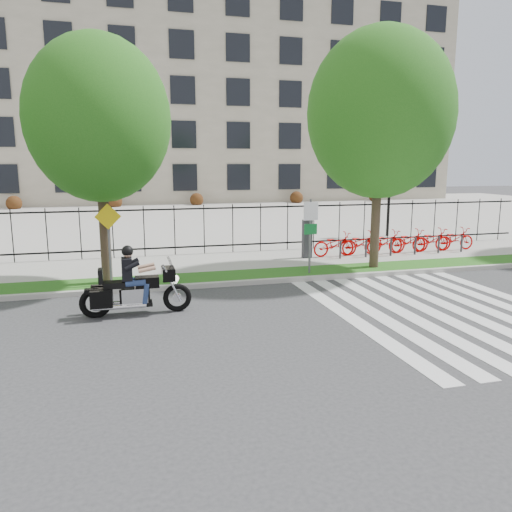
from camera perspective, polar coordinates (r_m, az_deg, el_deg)
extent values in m
plane|color=#313133|center=(11.99, 1.35, -8.03)|extent=(120.00, 120.00, 0.00)
cube|color=#A9A89F|center=(15.79, -2.88, -3.16)|extent=(60.00, 0.20, 0.15)
cube|color=#235B16|center=(16.59, -3.51, -2.48)|extent=(60.00, 1.50, 0.15)
cube|color=#AFABA3|center=(18.99, -5.04, -0.83)|extent=(60.00, 3.50, 0.15)
cube|color=#AFABA3|center=(36.23, -9.97, 4.47)|extent=(80.00, 34.00, 0.10)
cube|color=gray|center=(56.32, -12.29, 16.68)|extent=(60.00, 20.00, 20.00)
cylinder|color=black|center=(26.50, 14.95, 6.31)|extent=(0.14, 0.14, 4.00)
cylinder|color=black|center=(26.44, 15.15, 10.41)|extent=(0.06, 0.70, 0.70)
sphere|color=white|center=(26.27, 14.49, 10.66)|extent=(0.36, 0.36, 0.36)
sphere|color=white|center=(26.62, 15.82, 10.59)|extent=(0.36, 0.36, 0.36)
cylinder|color=#34291C|center=(15.95, -16.94, 3.51)|extent=(0.32, 0.32, 3.67)
ellipsoid|color=#185A14|center=(15.89, -17.56, 14.70)|extent=(4.25, 4.25, 4.88)
cylinder|color=#34291C|center=(18.14, 13.53, 4.73)|extent=(0.32, 0.32, 3.82)
ellipsoid|color=#185A14|center=(18.13, 14.01, 15.51)|extent=(5.00, 5.00, 5.75)
cube|color=#2D2D33|center=(19.60, 5.85, 1.97)|extent=(0.35, 0.25, 1.50)
imported|color=#DB0100|center=(20.10, 9.04, 1.33)|extent=(1.84, 0.64, 0.96)
cylinder|color=#2D2D33|center=(19.67, 9.62, 0.72)|extent=(0.08, 0.08, 0.70)
imported|color=#DB0100|center=(20.57, 11.84, 1.45)|extent=(1.84, 0.64, 0.96)
cylinder|color=#2D2D33|center=(20.16, 12.46, 0.86)|extent=(0.08, 0.08, 0.70)
imported|color=#DB0100|center=(21.09, 14.50, 1.56)|extent=(1.84, 0.64, 0.96)
cylinder|color=#2D2D33|center=(20.68, 15.17, 0.98)|extent=(0.08, 0.08, 0.70)
imported|color=#DB0100|center=(21.65, 17.04, 1.66)|extent=(1.84, 0.64, 0.96)
cylinder|color=#2D2D33|center=(21.26, 17.73, 1.10)|extent=(0.08, 0.08, 0.70)
imported|color=#DB0100|center=(22.26, 19.44, 1.75)|extent=(1.84, 0.64, 0.96)
cylinder|color=#2D2D33|center=(21.87, 20.16, 1.21)|extent=(0.08, 0.08, 0.70)
imported|color=#DB0100|center=(22.89, 21.71, 1.83)|extent=(1.84, 0.64, 0.96)
cylinder|color=#2D2D33|center=(22.52, 22.44, 1.31)|extent=(0.08, 0.08, 0.70)
cylinder|color=#59595B|center=(16.81, 6.19, 2.24)|extent=(0.07, 0.07, 2.50)
cube|color=white|center=(16.67, 6.30, 5.11)|extent=(0.50, 0.03, 0.60)
cube|color=#0C6626|center=(16.74, 6.26, 3.07)|extent=(0.45, 0.03, 0.35)
cylinder|color=#59595B|center=(15.69, -16.41, 1.08)|extent=(0.07, 0.07, 2.40)
cube|color=yellow|center=(15.53, -16.58, 4.33)|extent=(0.78, 0.03, 0.78)
torus|color=black|center=(13.21, -8.98, -4.73)|extent=(0.74, 0.14, 0.74)
torus|color=black|center=(13.17, -17.89, -5.17)|extent=(0.79, 0.16, 0.79)
cube|color=black|center=(13.03, -10.01, -2.00)|extent=(0.32, 0.59, 0.32)
cube|color=#26262B|center=(12.99, -9.71, -0.91)|extent=(0.16, 0.54, 0.33)
cube|color=silver|center=(13.12, -13.69, -4.48)|extent=(0.65, 0.37, 0.43)
cube|color=black|center=(13.04, -12.34, -2.90)|extent=(0.59, 0.37, 0.28)
cube|color=black|center=(13.04, -15.41, -3.14)|extent=(0.75, 0.39, 0.15)
cube|color=black|center=(13.00, -17.35, -2.21)|extent=(0.11, 0.37, 0.37)
cube|color=black|center=(12.81, -17.28, -4.78)|extent=(0.54, 0.17, 0.43)
cube|color=black|center=(13.43, -17.18, -4.07)|extent=(0.54, 0.17, 0.43)
cube|color=black|center=(12.95, -14.54, -1.43)|extent=(0.26, 0.43, 0.56)
sphere|color=tan|center=(12.88, -14.48, 0.36)|extent=(0.25, 0.25, 0.25)
sphere|color=black|center=(12.87, -14.49, 0.54)|extent=(0.29, 0.29, 0.29)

